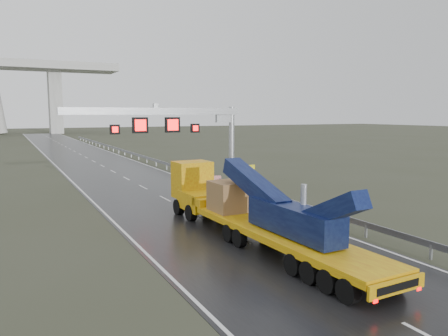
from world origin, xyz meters
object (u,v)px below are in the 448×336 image
striped_barrier (217,182)px  sign_gantry (180,126)px  exit_sign_pair (248,172)px  heavy_haul_truck (241,206)px

striped_barrier → sign_gantry: bearing=-146.8°
sign_gantry → exit_sign_pair: (5.46, -1.75, -4.01)m
sign_gantry → striped_barrier: sign_gantry is taller
heavy_haul_truck → exit_sign_pair: (7.23, 11.77, -0.02)m
sign_gantry → exit_sign_pair: 7.00m
sign_gantry → heavy_haul_truck: sign_gantry is taller
sign_gantry → exit_sign_pair: sign_gantry is taller
sign_gantry → exit_sign_pair: bearing=-17.8°
sign_gantry → striped_barrier: bearing=14.7°
striped_barrier → exit_sign_pair: bearing=-42.1°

